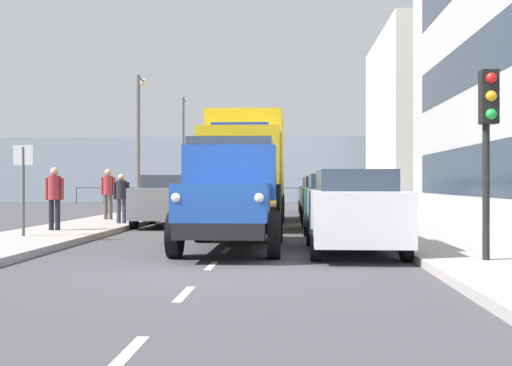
% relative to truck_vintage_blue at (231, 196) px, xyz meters
% --- Properties ---
extents(ground_plane, '(80.00, 80.00, 0.00)m').
position_rel_truck_vintage_blue_xyz_m(ground_plane, '(0.11, -8.89, -1.18)').
color(ground_plane, '#423F44').
extents(sidewalk_left, '(2.72, 42.28, 0.15)m').
position_rel_truck_vintage_blue_xyz_m(sidewalk_left, '(-4.89, -8.89, -1.10)').
color(sidewalk_left, '#9E9993').
rests_on(sidewalk_left, ground_plane).
extents(sidewalk_right, '(2.72, 42.28, 0.15)m').
position_rel_truck_vintage_blue_xyz_m(sidewalk_right, '(5.11, -8.89, -1.10)').
color(sidewalk_right, '#9E9993').
rests_on(sidewalk_right, ground_plane).
extents(road_centreline_markings, '(0.12, 38.47, 0.01)m').
position_rel_truck_vintage_blue_xyz_m(road_centreline_markings, '(0.11, -8.39, -1.17)').
color(road_centreline_markings, silver).
rests_on(road_centreline_markings, ground_plane).
extents(building_far_block, '(7.34, 11.21, 9.75)m').
position_rel_truck_vintage_blue_xyz_m(building_far_block, '(-9.92, -21.41, 3.69)').
color(building_far_block, silver).
rests_on(building_far_block, ground_plane).
extents(sea_horizon, '(80.00, 0.80, 5.00)m').
position_rel_truck_vintage_blue_xyz_m(sea_horizon, '(0.11, -33.03, 1.32)').
color(sea_horizon, '#8C9EAD').
rests_on(sea_horizon, ground_plane).
extents(seawall_railing, '(28.08, 0.08, 1.20)m').
position_rel_truck_vintage_blue_xyz_m(seawall_railing, '(0.11, -29.43, -0.26)').
color(seawall_railing, '#4C5156').
rests_on(seawall_railing, ground_plane).
extents(truck_vintage_blue, '(2.17, 5.64, 2.43)m').
position_rel_truck_vintage_blue_xyz_m(truck_vintage_blue, '(0.00, 0.00, 0.00)').
color(truck_vintage_blue, black).
rests_on(truck_vintage_blue, ground_plane).
extents(lorry_cargo_yellow, '(2.58, 8.20, 3.87)m').
position_rel_truck_vintage_blue_xyz_m(lorry_cargo_yellow, '(0.25, -8.15, 0.90)').
color(lorry_cargo_yellow, gold).
rests_on(lorry_cargo_yellow, ground_plane).
extents(car_white_kerbside_near, '(1.86, 4.32, 1.72)m').
position_rel_truck_vintage_blue_xyz_m(car_white_kerbside_near, '(-2.58, 0.31, -0.28)').
color(car_white_kerbside_near, white).
rests_on(car_white_kerbside_near, ground_plane).
extents(car_teal_kerbside_1, '(1.89, 4.47, 1.72)m').
position_rel_truck_vintage_blue_xyz_m(car_teal_kerbside_1, '(-2.58, -5.01, -0.28)').
color(car_teal_kerbside_1, '#1E6670').
rests_on(car_teal_kerbside_1, ground_plane).
extents(car_silver_kerbside_2, '(1.84, 4.32, 1.72)m').
position_rel_truck_vintage_blue_xyz_m(car_silver_kerbside_2, '(-2.58, -11.11, -0.28)').
color(car_silver_kerbside_2, '#B7BABF').
rests_on(car_silver_kerbside_2, ground_plane).
extents(car_navy_kerbside_3, '(1.79, 4.55, 1.72)m').
position_rel_truck_vintage_blue_xyz_m(car_navy_kerbside_3, '(-2.58, -17.15, -0.28)').
color(car_navy_kerbside_3, navy).
rests_on(car_navy_kerbside_3, ground_plane).
extents(car_grey_oppositeside_0, '(1.92, 4.05, 1.72)m').
position_rel_truck_vintage_blue_xyz_m(car_grey_oppositeside_0, '(2.80, -7.14, -0.28)').
color(car_grey_oppositeside_0, slate).
rests_on(car_grey_oppositeside_0, ground_plane).
extents(car_red_oppositeside_1, '(1.89, 4.46, 1.72)m').
position_rel_truck_vintage_blue_xyz_m(car_red_oppositeside_1, '(2.80, -13.03, -0.28)').
color(car_red_oppositeside_1, '#B21E1E').
rests_on(car_red_oppositeside_1, ground_plane).
extents(car_maroon_oppositeside_2, '(1.87, 4.56, 1.72)m').
position_rel_truck_vintage_blue_xyz_m(car_maroon_oppositeside_2, '(2.80, -19.21, -0.28)').
color(car_maroon_oppositeside_2, maroon).
rests_on(car_maroon_oppositeside_2, ground_plane).
extents(pedestrian_couple_a, '(0.53, 0.34, 1.74)m').
position_rel_truck_vintage_blue_xyz_m(pedestrian_couple_a, '(5.27, -3.45, 0.00)').
color(pedestrian_couple_a, black).
rests_on(pedestrian_couple_a, sidewalk_right).
extents(pedestrian_by_lamp, '(0.53, 0.34, 1.60)m').
position_rel_truck_vintage_blue_xyz_m(pedestrian_by_lamp, '(4.23, -6.40, -0.09)').
color(pedestrian_by_lamp, '#383342').
rests_on(pedestrian_by_lamp, sidewalk_right).
extents(pedestrian_in_dark_coat, '(0.53, 0.34, 1.82)m').
position_rel_truck_vintage_blue_xyz_m(pedestrian_in_dark_coat, '(5.30, -8.45, 0.05)').
color(pedestrian_in_dark_coat, '#4C473D').
rests_on(pedestrian_in_dark_coat, sidewalk_right).
extents(traffic_light_near, '(0.28, 0.41, 3.20)m').
position_rel_truck_vintage_blue_xyz_m(traffic_light_near, '(-4.60, 2.56, 1.29)').
color(traffic_light_near, black).
rests_on(traffic_light_near, sidewalk_left).
extents(lamp_post_promenade, '(0.32, 1.14, 5.76)m').
position_rel_truck_vintage_blue_xyz_m(lamp_post_promenade, '(4.97, -11.62, 2.45)').
color(lamp_post_promenade, '#59595B').
rests_on(lamp_post_promenade, sidewalk_right).
extents(lamp_post_far, '(0.32, 1.14, 6.36)m').
position_rel_truck_vintage_blue_xyz_m(lamp_post_far, '(5.01, -22.18, 2.77)').
color(lamp_post_far, '#59595B').
rests_on(lamp_post_far, sidewalk_right).
extents(street_sign, '(0.50, 0.07, 2.25)m').
position_rel_truck_vintage_blue_xyz_m(street_sign, '(5.32, -1.61, 0.50)').
color(street_sign, '#4C4C4C').
rests_on(street_sign, sidewalk_right).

